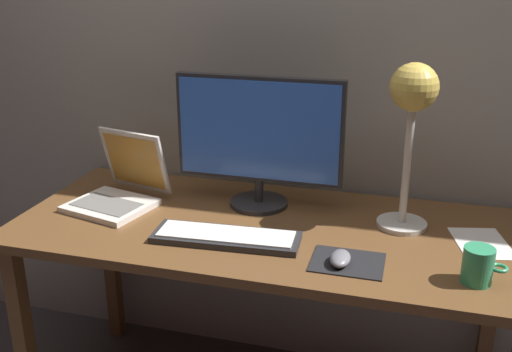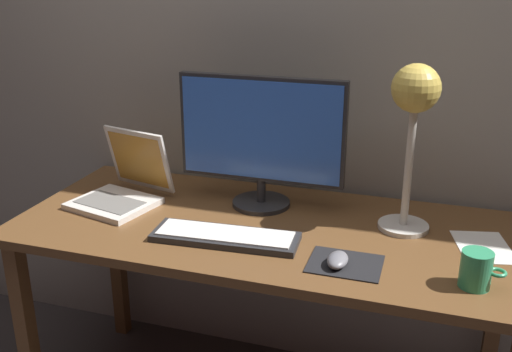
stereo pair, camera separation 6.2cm
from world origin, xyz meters
TOP-DOWN VIEW (x-y plane):
  - back_wall at (0.00, 0.40)m, footprint 4.80×0.06m
  - desk at (0.00, 0.00)m, footprint 1.60×0.70m
  - monitor at (-0.07, 0.15)m, footprint 0.56×0.20m
  - keyboard_main at (-0.09, -0.14)m, footprint 0.45×0.17m
  - laptop at (-0.53, 0.05)m, footprint 0.32×0.34m
  - desk_lamp at (0.41, 0.11)m, footprint 0.16×0.16m
  - mousepad at (0.28, -0.18)m, footprint 0.20×0.16m
  - mouse at (0.26, -0.20)m, footprint 0.06×0.10m
  - coffee_mug at (0.62, -0.20)m, footprint 0.11×0.08m
  - paper_sheet_near_mouse at (0.65, 0.04)m, footprint 0.19×0.24m

SIDE VIEW (x-z plane):
  - desk at x=0.00m, z-range 0.29..1.03m
  - paper_sheet_near_mouse at x=0.65m, z-range 0.74..0.74m
  - mousepad at x=0.28m, z-range 0.74..0.74m
  - keyboard_main at x=-0.09m, z-range 0.74..0.76m
  - mouse at x=0.26m, z-range 0.74..0.78m
  - coffee_mug at x=0.62m, z-range 0.74..0.84m
  - laptop at x=-0.53m, z-range 0.69..0.93m
  - monitor at x=-0.07m, z-range 0.76..1.21m
  - desk_lamp at x=0.41m, z-range 0.87..1.38m
  - back_wall at x=0.00m, z-range 0.00..2.60m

